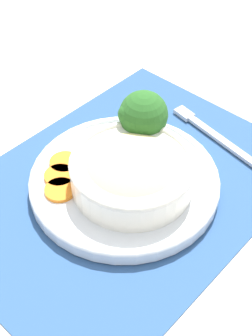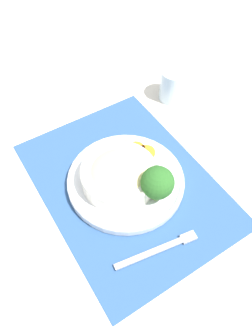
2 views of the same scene
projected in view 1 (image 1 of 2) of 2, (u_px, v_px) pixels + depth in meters
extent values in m
plane|color=beige|center=(124.00, 187.00, 0.68)|extent=(4.00, 4.00, 0.00)
cube|color=#2D5184|center=(124.00, 186.00, 0.68)|extent=(0.55, 0.43, 0.00)
cylinder|color=silver|center=(124.00, 182.00, 0.67)|extent=(0.27, 0.27, 0.02)
torus|color=silver|center=(124.00, 178.00, 0.67)|extent=(0.27, 0.27, 0.01)
cylinder|color=silver|center=(133.00, 173.00, 0.64)|extent=(0.17, 0.17, 0.04)
torus|color=silver|center=(134.00, 162.00, 0.63)|extent=(0.17, 0.17, 0.01)
ellipsoid|color=beige|center=(134.00, 168.00, 0.64)|extent=(0.14, 0.14, 0.05)
cylinder|color=#759E51|center=(143.00, 136.00, 0.71)|extent=(0.02, 0.02, 0.03)
sphere|color=#286023|center=(143.00, 115.00, 0.68)|extent=(0.07, 0.07, 0.07)
sphere|color=#286023|center=(129.00, 114.00, 0.68)|extent=(0.03, 0.03, 0.03)
sphere|color=#286023|center=(156.00, 110.00, 0.69)|extent=(0.03, 0.03, 0.03)
cylinder|color=orange|center=(64.00, 162.00, 0.69)|extent=(0.04, 0.04, 0.01)
cylinder|color=orange|center=(59.00, 176.00, 0.67)|extent=(0.04, 0.04, 0.01)
cylinder|color=orange|center=(60.00, 190.00, 0.65)|extent=(0.04, 0.04, 0.01)
cube|color=#B7B7BC|center=(217.00, 137.00, 0.75)|extent=(0.02, 0.18, 0.01)
cube|color=#B7B7BC|center=(184.00, 113.00, 0.79)|extent=(0.02, 0.03, 0.01)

